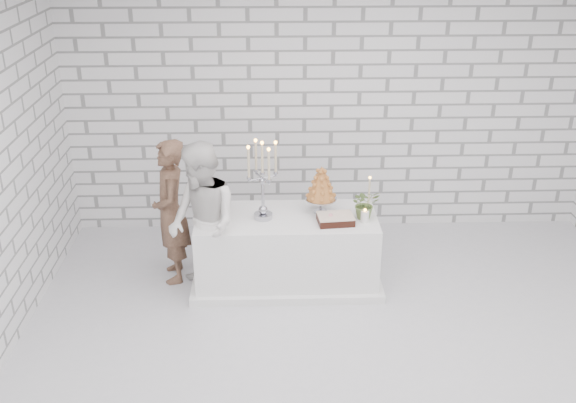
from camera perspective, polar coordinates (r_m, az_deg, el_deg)
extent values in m
cube|color=silver|center=(5.98, 5.62, -12.66)|extent=(6.00, 5.00, 0.01)
cube|color=white|center=(7.56, 3.80, 8.27)|extent=(6.00, 0.01, 3.00)
cube|color=white|center=(6.73, -0.14, -4.18)|extent=(1.80, 0.80, 0.75)
imported|color=brown|center=(6.75, -10.08, -0.87)|extent=(0.46, 0.61, 1.51)
imported|color=white|center=(6.36, -7.37, -1.91)|extent=(0.89, 0.97, 1.60)
cube|color=black|center=(6.43, 4.13, -1.52)|extent=(0.37, 0.28, 0.08)
cylinder|color=white|center=(6.47, 6.65, -1.28)|extent=(0.10, 0.10, 0.12)
cylinder|color=beige|center=(6.74, 7.03, 0.73)|extent=(0.07, 0.07, 0.32)
imported|color=#496B2C|center=(6.51, 6.68, -0.20)|extent=(0.32, 0.29, 0.31)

